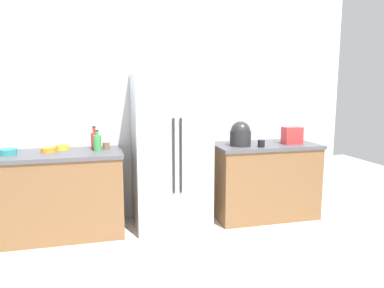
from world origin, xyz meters
The scene contains 13 objects.
kitchen_back_panel centered at (0.00, 1.88, 1.36)m, with size 4.72×0.10×2.72m, color silver.
counter_left centered at (-1.16, 1.50, 0.45)m, with size 1.33×0.67×0.89m.
counter_right centered at (1.18, 1.50, 0.45)m, with size 1.23×0.67×0.89m.
refrigerator centered at (0.04, 1.48, 0.86)m, with size 0.81×0.68×1.73m.
toaster centered at (1.49, 1.42, 0.99)m, with size 0.22×0.15×0.20m, color red.
rice_cooker centered at (0.84, 1.44, 1.02)m, with size 0.24×0.24×0.28m.
bottle_a centered at (-0.78, 1.64, 0.99)m, with size 0.07×0.07×0.25m.
bottle_b centered at (-0.75, 1.49, 0.98)m, with size 0.08×0.08×0.23m.
cup_a centered at (1.04, 1.30, 0.93)m, with size 0.08×0.08×0.08m, color black.
cup_b centered at (-0.66, 1.60, 0.92)m, with size 0.08×0.08×0.07m, color brown.
bowl_a centered at (-1.62, 1.49, 0.92)m, with size 0.18×0.18×0.06m, color teal.
bowl_b centered at (-1.24, 1.55, 0.91)m, with size 0.15×0.15×0.05m, color orange.
bowl_c centered at (-1.12, 1.67, 0.91)m, with size 0.14×0.14×0.05m, color yellow.
Camera 1 is at (-0.74, -2.46, 1.57)m, focal length 34.36 mm.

